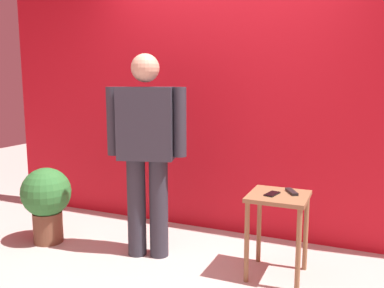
% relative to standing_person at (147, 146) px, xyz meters
% --- Properties ---
extents(ground_plane, '(12.00, 12.00, 0.00)m').
position_rel_standing_person_xyz_m(ground_plane, '(0.38, -0.38, -0.93)').
color(ground_plane, '#B7B2A8').
extents(back_wall_red, '(4.95, 0.12, 3.16)m').
position_rel_standing_person_xyz_m(back_wall_red, '(0.38, 0.84, 0.64)').
color(back_wall_red, red).
rests_on(back_wall_red, ground_plane).
extents(standing_person, '(0.66, 0.33, 1.67)m').
position_rel_standing_person_xyz_m(standing_person, '(0.00, 0.00, 0.00)').
color(standing_person, '#2D2D38').
rests_on(standing_person, ground_plane).
extents(side_table, '(0.43, 0.43, 0.63)m').
position_rel_standing_person_xyz_m(side_table, '(1.07, 0.06, -0.43)').
color(side_table, olive).
rests_on(side_table, ground_plane).
extents(cell_phone, '(0.10, 0.16, 0.01)m').
position_rel_standing_person_xyz_m(cell_phone, '(1.03, 0.03, -0.30)').
color(cell_phone, black).
rests_on(cell_phone, side_table).
extents(tv_remote, '(0.12, 0.17, 0.02)m').
position_rel_standing_person_xyz_m(tv_remote, '(1.15, 0.13, -0.29)').
color(tv_remote, black).
rests_on(tv_remote, side_table).
extents(potted_plant, '(0.44, 0.44, 0.69)m').
position_rel_standing_person_xyz_m(potted_plant, '(-0.97, -0.11, -0.53)').
color(potted_plant, brown).
rests_on(potted_plant, ground_plane).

